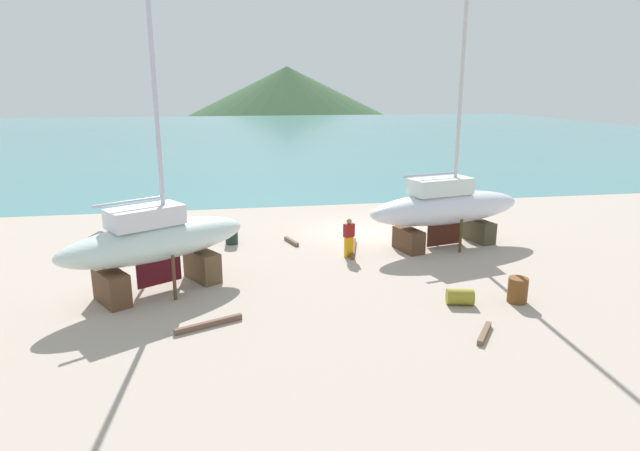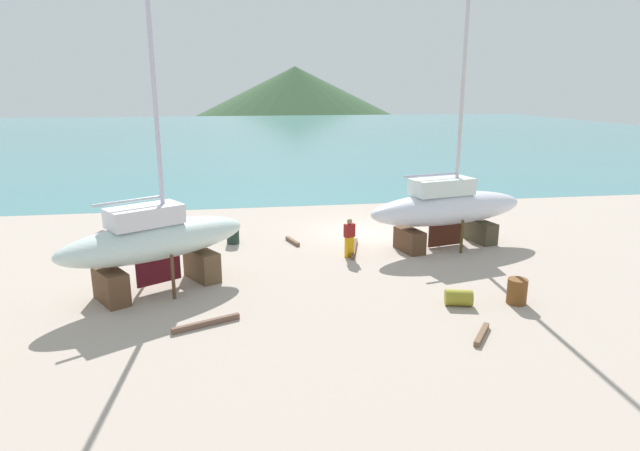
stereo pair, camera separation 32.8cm
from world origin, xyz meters
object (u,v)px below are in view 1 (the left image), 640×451
sailboat_far_slipway (446,207)px  barrel_rust_near (96,240)px  sailboat_small_center (156,241)px  barrel_ochre (460,297)px  barrel_by_slipway (421,210)px  barrel_tipped_left (518,290)px  worker (349,237)px  barrel_rust_far (232,235)px

sailboat_far_slipway → barrel_rust_near: sailboat_far_slipway is taller
sailboat_small_center → barrel_ochre: bearing=-48.5°
sailboat_far_slipway → barrel_by_slipway: bearing=67.4°
barrel_rust_near → barrel_tipped_left: 17.93m
sailboat_far_slipway → worker: (-4.59, -0.83, -0.94)m
barrel_rust_near → barrel_by_slipway: (16.32, 2.49, 0.14)m
barrel_ochre → barrel_rust_near: bearing=145.2°
barrel_ochre → barrel_tipped_left: size_ratio=1.03×
sailboat_small_center → barrel_rust_far: bearing=32.9°
sailboat_small_center → worker: sailboat_small_center is taller
barrel_ochre → barrel_rust_far: size_ratio=1.00×
barrel_by_slipway → worker: bearing=-131.8°
sailboat_small_center → barrel_by_slipway: (12.89, 8.76, -1.40)m
sailboat_far_slipway → barrel_tipped_left: 6.75m
worker → barrel_rust_near: bearing=47.0°
sailboat_far_slipway → barrel_rust_near: (-15.45, 2.79, -1.52)m
sailboat_far_slipway → sailboat_small_center: bearing=-177.1°
barrel_tipped_left → barrel_rust_far: (-9.24, 8.60, 0.01)m
sailboat_small_center → barrel_rust_far: 6.21m
worker → sailboat_small_center: bearing=85.0°
sailboat_small_center → barrel_by_slipway: sailboat_small_center is taller
barrel_rust_near → barrel_by_slipway: 16.51m
barrel_ochre → barrel_rust_far: 11.16m
barrel_ochre → barrel_by_slipway: (3.02, 11.74, 0.14)m
barrel_ochre → barrel_by_slipway: 12.12m
barrel_ochre → worker: bearing=113.5°
barrel_rust_near → barrel_rust_far: size_ratio=1.07×
barrel_rust_near → barrel_tipped_left: (15.27, -9.40, 0.15)m
worker → barrel_ochre: size_ratio=1.91×
barrel_ochre → barrel_rust_far: (-7.28, 8.46, 0.17)m
sailboat_small_center → barrel_tipped_left: (11.84, -3.12, -1.39)m
sailboat_small_center → barrel_rust_near: (-3.43, 6.27, -1.54)m
sailboat_far_slipway → barrel_by_slipway: 5.53m
barrel_by_slipway → sailboat_small_center: bearing=-145.8°
barrel_ochre → barrel_tipped_left: 1.97m
sailboat_far_slipway → barrel_rust_near: bearing=156.5°
sailboat_far_slipway → barrel_rust_near: 15.77m
sailboat_far_slipway → barrel_rust_far: sailboat_far_slipway is taller
sailboat_far_slipway → barrel_ochre: 6.98m
worker → barrel_rust_far: 5.61m
worker → barrel_ochre: bearing=178.9°
barrel_tipped_left → barrel_ochre: bearing=175.8°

